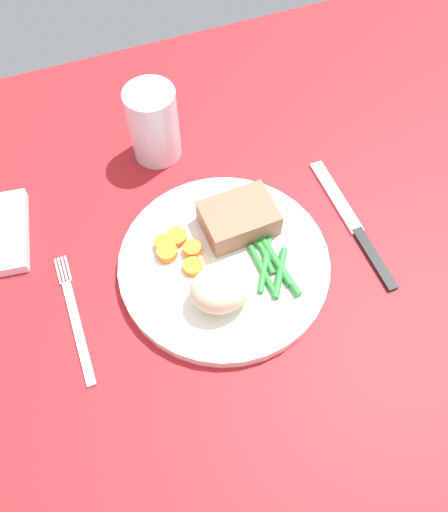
{
  "coord_description": "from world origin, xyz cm",
  "views": [
    {
      "loc": [
        -8.28,
        -24.87,
        53.81
      ],
      "look_at": [
        1.98,
        1.96,
        4.6
      ],
      "focal_mm": 34.77,
      "sensor_mm": 36.0,
      "label": 1
    }
  ],
  "objects_px": {
    "knife": "(354,225)",
    "water_glass": "(154,129)",
    "dinner_plate": "(224,264)",
    "fork": "(75,318)",
    "meat_portion": "(239,218)"
  },
  "relations": [
    {
      "from": "dinner_plate",
      "to": "meat_portion",
      "type": "xyz_separation_m",
      "value": [
        0.03,
        0.04,
        0.02
      ]
    },
    {
      "from": "fork",
      "to": "dinner_plate",
      "type": "bearing_deg",
      "value": 3.52
    },
    {
      "from": "dinner_plate",
      "to": "fork",
      "type": "height_order",
      "value": "dinner_plate"
    },
    {
      "from": "meat_portion",
      "to": "fork",
      "type": "xyz_separation_m",
      "value": [
        -0.21,
        -0.04,
        -0.03
      ]
    },
    {
      "from": "dinner_plate",
      "to": "water_glass",
      "type": "relative_size",
      "value": 2.41
    },
    {
      "from": "dinner_plate",
      "to": "knife",
      "type": "bearing_deg",
      "value": -0.95
    },
    {
      "from": "dinner_plate",
      "to": "fork",
      "type": "xyz_separation_m",
      "value": [
        -0.18,
        -0.0,
        -0.01
      ]
    },
    {
      "from": "meat_portion",
      "to": "knife",
      "type": "bearing_deg",
      "value": -16.75
    },
    {
      "from": "knife",
      "to": "water_glass",
      "type": "relative_size",
      "value": 1.99
    },
    {
      "from": "meat_portion",
      "to": "water_glass",
      "type": "height_order",
      "value": "water_glass"
    },
    {
      "from": "dinner_plate",
      "to": "knife",
      "type": "distance_m",
      "value": 0.17
    },
    {
      "from": "fork",
      "to": "water_glass",
      "type": "height_order",
      "value": "water_glass"
    },
    {
      "from": "knife",
      "to": "water_glass",
      "type": "height_order",
      "value": "water_glass"
    },
    {
      "from": "meat_portion",
      "to": "fork",
      "type": "height_order",
      "value": "meat_portion"
    },
    {
      "from": "dinner_plate",
      "to": "knife",
      "type": "height_order",
      "value": "dinner_plate"
    }
  ]
}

